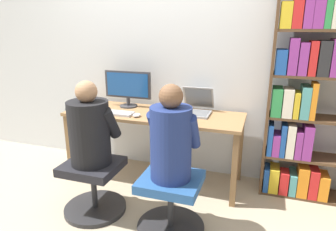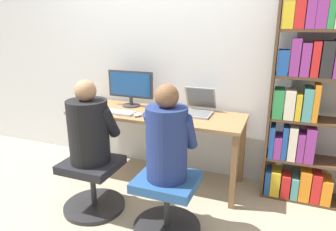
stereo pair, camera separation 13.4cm
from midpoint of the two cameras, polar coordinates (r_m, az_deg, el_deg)
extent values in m
plane|color=tan|center=(3.00, -5.93, -14.32)|extent=(14.00, 14.00, 0.00)
cube|color=silver|center=(3.18, -1.73, 12.39)|extent=(10.00, 0.05, 2.60)
cube|color=olive|center=(2.96, -4.01, 0.21)|extent=(1.75, 0.59, 0.03)
cube|color=brown|center=(3.28, -19.34, -5.71)|extent=(0.05, 0.05, 0.69)
cube|color=brown|center=(2.67, 11.10, -10.32)|extent=(0.05, 0.05, 0.69)
cube|color=brown|center=(3.66, -14.56, -2.92)|extent=(0.05, 0.05, 0.69)
cube|color=brown|center=(3.13, 12.36, -6.20)|extent=(0.05, 0.05, 0.69)
cylinder|color=#333338|center=(3.22, -8.70, 1.82)|extent=(0.19, 0.19, 0.01)
cylinder|color=#333338|center=(3.21, -8.74, 2.64)|extent=(0.04, 0.04, 0.08)
cube|color=#333338|center=(3.17, -8.89, 5.83)|extent=(0.51, 0.02, 0.28)
cube|color=#19478C|center=(3.16, -8.98, 5.79)|extent=(0.46, 0.01, 0.24)
cube|color=gray|center=(2.90, 3.65, 0.37)|extent=(0.31, 0.25, 0.02)
cube|color=slate|center=(2.90, 3.66, 0.59)|extent=(0.27, 0.20, 0.00)
cube|color=gray|center=(3.04, 4.58, 3.50)|extent=(0.31, 0.12, 0.23)
cube|color=slate|center=(3.04, 4.55, 3.42)|extent=(0.27, 0.10, 0.19)
cube|color=#B2B2B7|center=(2.97, -11.52, 0.50)|extent=(0.39, 0.14, 0.02)
cube|color=#97979C|center=(2.97, -11.54, 0.74)|extent=(0.36, 0.11, 0.00)
ellipsoid|color=silver|center=(2.84, -7.33, 0.06)|extent=(0.07, 0.09, 0.03)
cylinder|color=#262628|center=(2.82, -15.02, -16.63)|extent=(0.53, 0.53, 0.04)
cylinder|color=#262628|center=(2.72, -15.33, -13.26)|extent=(0.05, 0.05, 0.35)
cube|color=black|center=(2.62, -15.68, -9.32)|extent=(0.45, 0.41, 0.07)
cylinder|color=#262628|center=(2.52, -1.12, -20.43)|extent=(0.53, 0.53, 0.04)
cylinder|color=#262628|center=(2.41, -1.15, -16.81)|extent=(0.05, 0.05, 0.35)
cube|color=#234C84|center=(2.30, -1.18, -12.50)|extent=(0.45, 0.41, 0.07)
cylinder|color=black|center=(2.51, -16.21, -3.21)|extent=(0.33, 0.33, 0.52)
sphere|color=#A87A56|center=(2.42, -16.86, 4.38)|extent=(0.17, 0.17, 0.17)
cylinder|color=black|center=(2.63, -18.24, -0.71)|extent=(0.09, 0.23, 0.29)
cylinder|color=black|center=(2.46, -12.37, -1.42)|extent=(0.09, 0.23, 0.29)
cylinder|color=navy|center=(2.17, -1.22, -5.38)|extent=(0.30, 0.30, 0.55)
sphere|color=brown|center=(2.06, -1.29, 3.68)|extent=(0.17, 0.17, 0.17)
cylinder|color=navy|center=(2.26, -4.01, -2.35)|extent=(0.08, 0.23, 0.30)
cylinder|color=navy|center=(2.17, 3.04, -3.14)|extent=(0.08, 0.23, 0.30)
cube|color=#513823|center=(2.84, 17.49, 3.83)|extent=(0.02, 0.28, 1.89)
cube|color=#513823|center=(3.19, 23.69, -13.43)|extent=(0.81, 0.27, 0.02)
cube|color=#513823|center=(3.03, 24.51, -7.28)|extent=(0.81, 0.27, 0.02)
cube|color=#513823|center=(2.91, 25.39, -0.53)|extent=(0.81, 0.27, 0.02)
cube|color=#513823|center=(2.83, 26.33, 6.70)|extent=(0.81, 0.27, 0.02)
cube|color=#513823|center=(2.80, 27.34, 14.21)|extent=(0.81, 0.27, 0.02)
cube|color=#1E4C9E|center=(3.07, 17.00, -11.20)|extent=(0.05, 0.18, 0.23)
cube|color=gold|center=(3.08, 18.31, -11.22)|extent=(0.08, 0.20, 0.24)
cube|color=red|center=(3.07, 19.99, -11.73)|extent=(0.08, 0.16, 0.21)
cube|color=teal|center=(3.11, 21.42, -11.60)|extent=(0.06, 0.24, 0.20)
cube|color=orange|center=(3.08, 23.04, -11.25)|extent=(0.09, 0.18, 0.29)
cube|color=red|center=(3.11, 24.68, -11.28)|extent=(0.08, 0.23, 0.27)
cube|color=orange|center=(3.12, 26.21, -11.85)|extent=(0.08, 0.20, 0.23)
cube|color=#1E4C9E|center=(2.93, 17.65, -4.05)|extent=(0.04, 0.22, 0.29)
cube|color=#8C338C|center=(2.94, 18.66, -5.02)|extent=(0.06, 0.21, 0.20)
cube|color=#1E4C9E|center=(2.92, 19.83, -4.19)|extent=(0.04, 0.21, 0.30)
cube|color=silver|center=(2.90, 21.08, -4.46)|extent=(0.07, 0.15, 0.30)
cube|color=#8C338C|center=(2.93, 22.35, -4.93)|extent=(0.06, 0.19, 0.25)
cube|color=#8C338C|center=(2.95, 23.76, -4.34)|extent=(0.08, 0.24, 0.31)
cube|color=#2D8C47|center=(2.82, 18.71, 2.61)|extent=(0.09, 0.22, 0.25)
cube|color=silver|center=(2.81, 20.57, 2.37)|extent=(0.08, 0.18, 0.25)
cube|color=gold|center=(2.82, 21.96, 2.00)|extent=(0.05, 0.19, 0.22)
cube|color=teal|center=(2.84, 23.35, 2.49)|extent=(0.07, 0.23, 0.28)
cube|color=orange|center=(2.81, 24.68, 2.59)|extent=(0.04, 0.17, 0.32)
cube|color=#1E4C9E|center=(2.75, 19.42, 9.67)|extent=(0.09, 0.20, 0.21)
cube|color=#8C338C|center=(2.74, 21.41, 10.45)|extent=(0.07, 0.18, 0.30)
cube|color=#8C338C|center=(2.75, 23.01, 9.94)|extent=(0.07, 0.19, 0.27)
cube|color=red|center=(2.77, 24.52, 9.93)|extent=(0.06, 0.20, 0.28)
cube|color=#262628|center=(2.79, 26.18, 9.80)|extent=(0.09, 0.23, 0.28)
cube|color=#8C338C|center=(2.79, 27.98, 9.73)|extent=(0.07, 0.21, 0.30)
cube|color=gold|center=(2.76, 20.19, 17.45)|extent=(0.09, 0.23, 0.21)
cube|color=red|center=(2.76, 22.16, 18.27)|extent=(0.08, 0.23, 0.31)
cube|color=#8C338C|center=(2.76, 23.87, 18.17)|extent=(0.07, 0.22, 0.32)
cube|color=#8C338C|center=(2.75, 25.38, 16.99)|extent=(0.08, 0.19, 0.22)
cube|color=#2D8C47|center=(2.78, 26.79, 17.28)|extent=(0.05, 0.23, 0.27)
camera|label=1|loc=(0.07, -91.42, -0.43)|focal=32.00mm
camera|label=2|loc=(0.07, 88.58, 0.43)|focal=32.00mm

